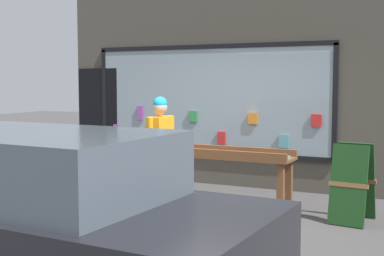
# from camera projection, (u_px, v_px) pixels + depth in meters

# --- Properties ---
(ground_plane) EXTENTS (40.00, 40.00, 0.00)m
(ground_plane) POSITION_uv_depth(u_px,v_px,m) (182.00, 216.00, 7.32)
(ground_plane) COLOR #474444
(shopfront_facade) EXTENTS (7.02, 0.29, 3.67)m
(shopfront_facade) POSITION_uv_depth(u_px,v_px,m) (240.00, 84.00, 9.35)
(shopfront_facade) COLOR #4C473D
(shopfront_facade) RESTS_ON ground_plane
(display_table_main) EXTENTS (2.61, 0.60, 0.86)m
(display_table_main) POSITION_uv_depth(u_px,v_px,m) (208.00, 158.00, 8.02)
(display_table_main) COLOR brown
(display_table_main) RESTS_ON ground_plane
(person_browsing) EXTENTS (0.23, 0.65, 1.62)m
(person_browsing) POSITION_uv_depth(u_px,v_px,m) (160.00, 143.00, 7.81)
(person_browsing) COLOR #2D334C
(person_browsing) RESTS_ON ground_plane
(small_dog) EXTENTS (0.27, 0.55, 0.41)m
(small_dog) POSITION_uv_depth(u_px,v_px,m) (132.00, 187.00, 7.93)
(small_dog) COLOR #99724C
(small_dog) RESTS_ON ground_plane
(sandwich_board_sign) EXTENTS (0.55, 0.68, 1.03)m
(sandwich_board_sign) POSITION_uv_depth(u_px,v_px,m) (353.00, 183.00, 6.99)
(sandwich_board_sign) COLOR #193F19
(sandwich_board_sign) RESTS_ON ground_plane
(parked_car) EXTENTS (4.40, 2.09, 1.41)m
(parked_car) POSITION_uv_depth(u_px,v_px,m) (30.00, 207.00, 4.67)
(parked_car) COLOR black
(parked_car) RESTS_ON ground_plane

